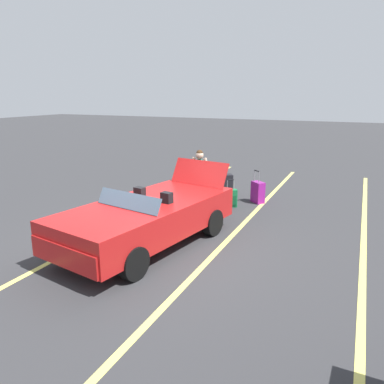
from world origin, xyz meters
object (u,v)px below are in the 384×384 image
(suitcase_small_carryon, at_px, (231,198))
(suitcase_medium_bright, at_px, (258,192))
(convertible_car, at_px, (140,221))
(duffel_bag, at_px, (197,195))
(suitcase_large_black, at_px, (224,187))
(traveler_person, at_px, (199,176))

(suitcase_small_carryon, bearing_deg, suitcase_medium_bright, 111.15)
(convertible_car, distance_m, duffel_bag, 3.80)
(suitcase_medium_bright, bearing_deg, convertible_car, -156.34)
(convertible_car, distance_m, suitcase_small_carryon, 3.63)
(suitcase_large_black, xyz_separation_m, traveler_person, (1.36, -0.23, 0.56))
(suitcase_large_black, distance_m, suitcase_medium_bright, 1.06)
(convertible_car, bearing_deg, suitcase_medium_bright, 173.31)
(suitcase_large_black, xyz_separation_m, suitcase_small_carryon, (0.77, 0.48, -0.12))
(suitcase_small_carryon, xyz_separation_m, duffel_bag, (-0.22, -1.12, -0.09))
(convertible_car, height_order, duffel_bag, convertible_car)
(suitcase_small_carryon, bearing_deg, traveler_person, -81.23)
(suitcase_large_black, height_order, suitcase_medium_bright, suitcase_medium_bright)
(convertible_car, height_order, suitcase_large_black, convertible_car)
(duffel_bag, height_order, traveler_person, traveler_person)
(suitcase_medium_bright, xyz_separation_m, duffel_bag, (0.52, -1.70, -0.16))
(suitcase_medium_bright, xyz_separation_m, traveler_person, (1.33, -1.28, 0.62))
(duffel_bag, bearing_deg, suitcase_large_black, 130.54)
(suitcase_medium_bright, bearing_deg, duffel_bag, 147.73)
(convertible_car, xyz_separation_m, suitcase_small_carryon, (-3.54, 0.73, -0.34))
(suitcase_medium_bright, distance_m, suitcase_small_carryon, 0.94)
(suitcase_large_black, relative_size, traveler_person, 0.45)
(convertible_car, height_order, suitcase_small_carryon, convertible_car)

